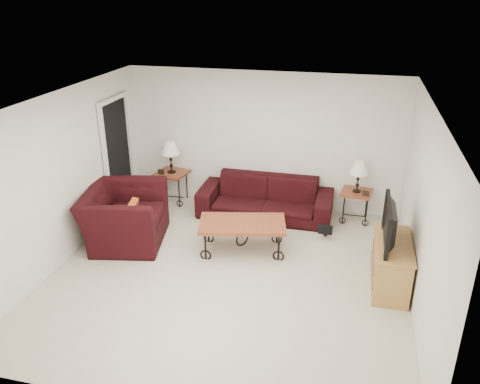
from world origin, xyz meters
name	(u,v)px	position (x,y,z in m)	size (l,w,h in m)	color
ground	(229,274)	(0.00, 0.00, 0.00)	(5.00, 5.00, 0.00)	#BAAD9F
wall_back	(263,141)	(0.00, 2.50, 1.25)	(5.00, 0.02, 2.50)	white
wall_front	(154,306)	(0.00, -2.50, 1.25)	(5.00, 0.02, 2.50)	white
wall_left	(62,179)	(-2.50, 0.00, 1.25)	(0.02, 5.00, 2.50)	white
wall_right	(424,214)	(2.50, 0.00, 1.25)	(0.02, 5.00, 2.50)	white
ceiling	(227,103)	(0.00, 0.00, 2.50)	(5.00, 5.00, 0.00)	white
doorway	(118,157)	(-2.47, 1.65, 1.02)	(0.08, 0.94, 2.04)	black
sofa	(265,198)	(0.14, 2.02, 0.35)	(2.36, 0.92, 0.69)	black
side_table_left	(173,187)	(-1.69, 2.20, 0.30)	(0.55, 0.55, 0.60)	brown
side_table_right	(355,206)	(1.72, 2.20, 0.28)	(0.51, 0.51, 0.55)	brown
lamp_left	(171,157)	(-1.69, 2.20, 0.90)	(0.34, 0.34, 0.60)	black
lamp_right	(358,177)	(1.72, 2.20, 0.83)	(0.31, 0.31, 0.55)	black
photo_frame_left	(161,172)	(-1.84, 2.05, 0.65)	(0.12, 0.02, 0.10)	black
photo_frame_right	(366,193)	(1.87, 2.05, 0.60)	(0.11, 0.01, 0.09)	black
coffee_table	(242,237)	(0.04, 0.70, 0.25)	(1.32, 0.71, 0.49)	brown
armchair	(124,216)	(-1.88, 0.57, 0.44)	(1.36, 1.19, 0.88)	black
throw_pillow	(131,214)	(-1.73, 0.52, 0.52)	(0.40, 0.11, 0.40)	#BA4217
tv_stand	(391,265)	(2.23, 0.25, 0.33)	(0.46, 1.11, 0.67)	#BF8A47
television	(395,224)	(2.21, 0.25, 0.96)	(1.00, 0.13, 0.57)	black
backpack	(326,224)	(1.27, 1.48, 0.23)	(0.35, 0.27, 0.46)	black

